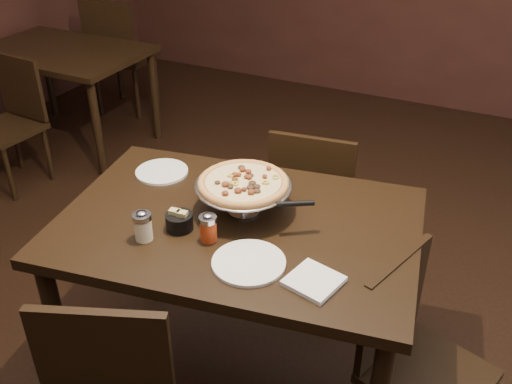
% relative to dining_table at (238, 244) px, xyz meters
% --- Properties ---
extents(room, '(6.04, 7.04, 2.84)m').
position_rel_dining_table_xyz_m(room, '(0.08, -0.07, 0.70)').
color(room, black).
rests_on(room, ground).
extents(dining_table, '(1.41, 1.06, 0.81)m').
position_rel_dining_table_xyz_m(dining_table, '(0.00, 0.00, 0.00)').
color(dining_table, black).
rests_on(dining_table, ground).
extents(background_table, '(1.17, 0.78, 0.73)m').
position_rel_dining_table_xyz_m(background_table, '(-2.18, 1.47, -0.07)').
color(background_table, black).
rests_on(background_table, ground).
extents(pizza_stand, '(0.36, 0.36, 0.15)m').
position_rel_dining_table_xyz_m(pizza_stand, '(-0.01, 0.07, 0.23)').
color(pizza_stand, '#ACADB3').
rests_on(pizza_stand, dining_table).
extents(parmesan_shaker, '(0.07, 0.07, 0.11)m').
position_rel_dining_table_xyz_m(parmesan_shaker, '(-0.24, -0.24, 0.16)').
color(parmesan_shaker, beige).
rests_on(parmesan_shaker, dining_table).
extents(pepper_flake_shaker, '(0.06, 0.06, 0.11)m').
position_rel_dining_table_xyz_m(pepper_flake_shaker, '(-0.04, -0.15, 0.16)').
color(pepper_flake_shaker, maroon).
rests_on(pepper_flake_shaker, dining_table).
extents(packet_caddy, '(0.10, 0.10, 0.08)m').
position_rel_dining_table_xyz_m(packet_caddy, '(-0.16, -0.13, 0.14)').
color(packet_caddy, black).
rests_on(packet_caddy, dining_table).
extents(napkin_stack, '(0.18, 0.18, 0.02)m').
position_rel_dining_table_xyz_m(napkin_stack, '(0.37, -0.20, 0.11)').
color(napkin_stack, white).
rests_on(napkin_stack, dining_table).
extents(plate_left, '(0.22, 0.22, 0.01)m').
position_rel_dining_table_xyz_m(plate_left, '(-0.45, 0.18, 0.11)').
color(plate_left, white).
rests_on(plate_left, dining_table).
extents(plate_near, '(0.24, 0.24, 0.01)m').
position_rel_dining_table_xyz_m(plate_near, '(0.15, -0.21, 0.11)').
color(plate_near, white).
rests_on(plate_near, dining_table).
extents(serving_spatula, '(0.17, 0.17, 0.02)m').
position_rel_dining_table_xyz_m(serving_spatula, '(0.21, 0.02, 0.22)').
color(serving_spatula, '#ACADB3').
rests_on(serving_spatula, pizza_stand).
extents(chair_far, '(0.45, 0.45, 0.86)m').
position_rel_dining_table_xyz_m(chair_far, '(0.02, 0.77, -0.23)').
color(chair_far, black).
rests_on(chair_far, ground).
extents(chair_side, '(0.48, 0.48, 0.82)m').
position_rel_dining_table_xyz_m(chair_side, '(0.69, -0.00, -0.26)').
color(chair_side, black).
rests_on(chair_side, ground).
extents(bg_chair_far, '(0.51, 0.51, 0.96)m').
position_rel_dining_table_xyz_m(bg_chair_far, '(-2.20, 2.11, -0.18)').
color(bg_chair_far, black).
rests_on(bg_chair_far, ground).
extents(bg_chair_near, '(0.42, 0.42, 0.84)m').
position_rel_dining_table_xyz_m(bg_chair_near, '(-2.11, 0.87, -0.25)').
color(bg_chair_near, black).
rests_on(bg_chair_near, ground).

